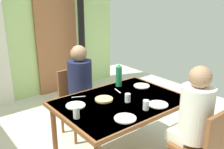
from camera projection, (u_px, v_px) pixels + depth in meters
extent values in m
cube|color=#B3D687|center=(13.00, 28.00, 4.09)|extent=(4.01, 0.10, 2.52)
cube|color=#9F603C|center=(57.00, 39.00, 4.55)|extent=(0.80, 0.05, 2.00)
cylinder|color=black|center=(81.00, 25.00, 4.49)|extent=(0.12, 0.12, 2.52)
cube|color=brown|center=(121.00, 102.00, 2.61)|extent=(1.32, 0.95, 0.04)
cube|color=beige|center=(121.00, 101.00, 2.61)|extent=(1.27, 0.91, 0.00)
cylinder|color=brown|center=(184.00, 130.00, 2.78)|extent=(0.06, 0.06, 0.69)
cylinder|color=brown|center=(55.00, 135.00, 2.68)|extent=(0.06, 0.06, 0.69)
cylinder|color=brown|center=(134.00, 106.00, 3.38)|extent=(0.06, 0.06, 0.69)
cube|color=brown|center=(197.00, 146.00, 2.31)|extent=(0.40, 0.40, 0.04)
cube|color=brown|center=(218.00, 135.00, 2.11)|extent=(0.38, 0.04, 0.42)
cube|color=brown|center=(79.00, 103.00, 3.22)|extent=(0.40, 0.40, 0.04)
cube|color=brown|center=(71.00, 84.00, 3.29)|extent=(0.38, 0.04, 0.42)
cylinder|color=brown|center=(98.00, 121.00, 3.27)|extent=(0.04, 0.04, 0.41)
cylinder|color=brown|center=(75.00, 129.00, 3.07)|extent=(0.04, 0.04, 0.41)
cylinder|color=brown|center=(84.00, 112.00, 3.52)|extent=(0.04, 0.04, 0.41)
cylinder|color=brown|center=(62.00, 119.00, 3.32)|extent=(0.04, 0.04, 0.41)
cube|color=silver|center=(183.00, 134.00, 2.41)|extent=(0.30, 0.22, 0.12)
cylinder|color=silver|center=(196.00, 114.00, 2.24)|extent=(0.30, 0.30, 0.52)
sphere|color=#A87A5B|center=(200.00, 77.00, 2.13)|extent=(0.20, 0.20, 0.20)
cube|color=#1D1D49|center=(85.00, 103.00, 3.08)|extent=(0.30, 0.22, 0.12)
cylinder|color=#1E2347|center=(80.00, 81.00, 3.08)|extent=(0.30, 0.30, 0.52)
sphere|color=#A87A5B|center=(79.00, 54.00, 2.97)|extent=(0.20, 0.20, 0.20)
cylinder|color=#21804D|center=(119.00, 76.00, 2.98)|extent=(0.07, 0.07, 0.24)
cone|color=#1E8555|center=(119.00, 65.00, 2.94)|extent=(0.05, 0.05, 0.03)
cylinder|color=white|center=(142.00, 86.00, 3.00)|extent=(0.19, 0.19, 0.01)
cylinder|color=white|center=(76.00, 105.00, 2.48)|extent=(0.20, 0.20, 0.01)
cylinder|color=white|center=(158.00, 104.00, 2.50)|extent=(0.20, 0.20, 0.01)
cylinder|color=white|center=(125.00, 118.00, 2.22)|extent=(0.20, 0.20, 0.01)
cylinder|color=silver|center=(76.00, 113.00, 2.22)|extent=(0.06, 0.06, 0.11)
cylinder|color=silver|center=(128.00, 98.00, 2.56)|extent=(0.06, 0.06, 0.09)
cylinder|color=silver|center=(146.00, 105.00, 2.39)|extent=(0.06, 0.06, 0.10)
cylinder|color=#DBB77A|center=(104.00, 99.00, 2.61)|extent=(0.19, 0.19, 0.02)
cube|color=silver|center=(118.00, 91.00, 2.86)|extent=(0.05, 0.15, 0.00)
cube|color=silver|center=(79.00, 97.00, 2.69)|extent=(0.14, 0.08, 0.00)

